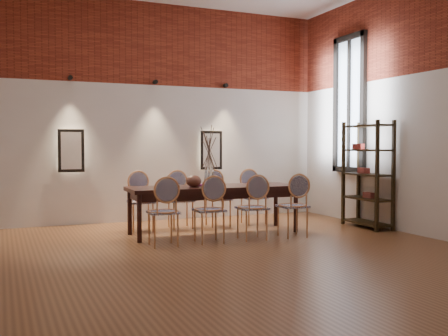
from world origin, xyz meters
name	(u,v)px	position (x,y,z in m)	size (l,w,h in m)	color
floor	(216,259)	(0.00, 0.00, -0.01)	(7.00, 7.00, 0.02)	brown
wall_back	(143,112)	(0.00, 3.55, 2.00)	(7.00, 0.10, 4.00)	silver
wall_front	(445,41)	(0.00, -3.55, 2.00)	(7.00, 0.10, 4.00)	silver
wall_right	(438,104)	(3.55, 0.00, 2.00)	(0.10, 7.00, 4.00)	silver
brick_band_back	(143,43)	(0.00, 3.48, 3.25)	(7.00, 0.02, 1.50)	maroon
brick_band_right	(436,18)	(3.48, 0.00, 3.25)	(0.02, 7.00, 1.50)	maroon
niche_left	(71,151)	(-1.30, 3.45, 1.30)	(0.36, 0.06, 0.66)	#FFEAC6
niche_right	(211,150)	(1.30, 3.45, 1.30)	(0.36, 0.06, 0.66)	#FFEAC6
spot_fixture_left	(70,78)	(-1.30, 3.42, 2.55)	(0.08, 0.08, 0.10)	black
spot_fixture_mid	(155,82)	(0.20, 3.42, 2.55)	(0.08, 0.08, 0.10)	black
spot_fixture_right	(226,85)	(1.60, 3.42, 2.55)	(0.08, 0.08, 0.10)	black
window_glass	(350,104)	(3.46, 2.00, 2.15)	(0.02, 0.78, 2.38)	silver
window_frame	(349,104)	(3.44, 2.00, 2.15)	(0.08, 0.90, 2.50)	black
window_mullion	(349,104)	(3.44, 2.00, 2.15)	(0.06, 0.06, 2.40)	black
dining_table	(214,210)	(0.66, 1.72, 0.38)	(2.69, 0.87, 0.75)	black
chair_near_a	(163,212)	(-0.37, 1.04, 0.47)	(0.44, 0.44, 0.94)	tan
chair_near_b	(209,210)	(0.30, 1.02, 0.47)	(0.44, 0.44, 0.94)	tan
chair_near_c	(252,208)	(0.98, 0.99, 0.47)	(0.44, 0.44, 0.94)	tan
chair_near_d	(293,206)	(1.65, 0.97, 0.47)	(0.44, 0.44, 0.94)	tan
chair_far_a	(141,202)	(-0.32, 2.46, 0.47)	(0.44, 0.44, 0.94)	tan
chair_far_b	(181,200)	(0.35, 2.44, 0.47)	(0.44, 0.44, 0.94)	tan
chair_far_c	(218,199)	(1.03, 2.42, 0.47)	(0.44, 0.44, 0.94)	tan
chair_far_d	(254,197)	(1.70, 2.40, 0.47)	(0.44, 0.44, 0.94)	tan
vase	(209,177)	(0.58, 1.72, 0.90)	(0.14, 0.14, 0.30)	silver
dried_branches	(209,148)	(0.58, 1.72, 1.35)	(0.50, 0.50, 0.70)	#4B3629
bowl	(194,181)	(0.31, 1.68, 0.84)	(0.24, 0.24, 0.18)	brown
book	(198,185)	(0.44, 1.84, 0.77)	(0.26, 0.18, 0.03)	#943078
shelving_rack	(367,174)	(3.28, 1.26, 0.90)	(0.38, 1.00, 1.80)	black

